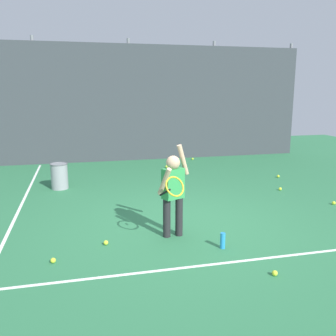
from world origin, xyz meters
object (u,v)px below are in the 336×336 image
object	(u,v)px
tennis_ball_4	(275,273)
tennis_ball_8	(334,203)
tennis_ball_0	(169,170)
tennis_ball_5	(280,189)
tennis_ball_3	(278,176)
water_bottle	(223,241)
tennis_ball_1	(193,159)
tennis_ball_2	(106,243)
tennis_ball_7	(53,260)
ball_hopper	(59,176)
tennis_player	(173,189)
tennis_ball_6	(167,167)

from	to	relation	value
tennis_ball_4	tennis_ball_8	xyz separation A→B (m)	(2.47, 2.19, 0.00)
tennis_ball_0	tennis_ball_5	xyz separation A→B (m)	(1.85, -2.47, 0.00)
tennis_ball_0	tennis_ball_8	distance (m)	4.28
tennis_ball_3	water_bottle	bearing A→B (deg)	-129.16
tennis_ball_1	tennis_ball_2	world-z (taller)	same
tennis_ball_5	tennis_ball_2	bearing A→B (deg)	-152.70
tennis_ball_7	tennis_ball_8	bearing A→B (deg)	13.98
tennis_ball_1	tennis_ball_2	size ratio (longest dim) A/B	1.00
tennis_ball_4	ball_hopper	bearing A→B (deg)	119.24
tennis_ball_0	tennis_ball_8	world-z (taller)	same
tennis_ball_3	tennis_ball_5	xyz separation A→B (m)	(-0.58, -1.08, 0.00)
tennis_ball_0	tennis_ball_2	bearing A→B (deg)	-114.22
water_bottle	tennis_ball_2	size ratio (longest dim) A/B	3.33
tennis_player	tennis_ball_5	bearing A→B (deg)	11.45
tennis_player	tennis_ball_0	bearing A→B (deg)	54.64
tennis_player	tennis_ball_7	distance (m)	1.87
tennis_ball_4	tennis_ball_5	xyz separation A→B (m)	(2.02, 3.34, 0.00)
tennis_ball_2	tennis_ball_4	xyz separation A→B (m)	(1.84, -1.35, 0.00)
tennis_ball_3	tennis_ball_4	distance (m)	5.13
tennis_ball_6	tennis_ball_4	bearing A→B (deg)	-91.81
water_bottle	tennis_ball_7	distance (m)	2.22
tennis_ball_3	tennis_ball_8	bearing A→B (deg)	-93.26
tennis_ball_3	tennis_ball_6	world-z (taller)	same
tennis_ball_8	tennis_ball_1	bearing A→B (deg)	103.82
tennis_ball_6	ball_hopper	bearing A→B (deg)	-150.11
water_bottle	tennis_ball_5	size ratio (longest dim) A/B	3.33
tennis_ball_5	tennis_ball_8	distance (m)	1.23
tennis_ball_2	tennis_ball_5	world-z (taller)	same
water_bottle	tennis_ball_8	distance (m)	3.08
tennis_ball_1	ball_hopper	bearing A→B (deg)	-146.42
tennis_player	ball_hopper	xyz separation A→B (m)	(-1.73, 3.19, -0.44)
tennis_ball_3	tennis_ball_4	size ratio (longest dim) A/B	1.00
tennis_ball_1	tennis_ball_7	world-z (taller)	same
tennis_ball_7	tennis_ball_1	bearing A→B (deg)	58.72
tennis_ball_0	tennis_ball_6	xyz separation A→B (m)	(0.03, 0.40, 0.00)
ball_hopper	tennis_ball_1	size ratio (longest dim) A/B	8.52
tennis_ball_8	tennis_ball_5	bearing A→B (deg)	111.58
ball_hopper	water_bottle	size ratio (longest dim) A/B	2.55
tennis_ball_0	water_bottle	bearing A→B (deg)	-95.41
water_bottle	tennis_ball_1	world-z (taller)	water_bottle
tennis_ball_8	water_bottle	bearing A→B (deg)	-154.30
tennis_ball_1	tennis_ball_4	world-z (taller)	same
water_bottle	tennis_ball_1	xyz separation A→B (m)	(1.55, 6.30, -0.08)
tennis_ball_1	tennis_ball_8	size ratio (longest dim) A/B	1.00
tennis_ball_0	tennis_ball_4	bearing A→B (deg)	-91.65
water_bottle	tennis_ball_6	distance (m)	5.37
tennis_ball_3	tennis_ball_4	xyz separation A→B (m)	(-2.60, -4.42, 0.00)
tennis_ball_5	tennis_ball_8	size ratio (longest dim) A/B	1.00
tennis_ball_0	tennis_ball_8	xyz separation A→B (m)	(2.30, -3.61, 0.00)
ball_hopper	tennis_ball_8	size ratio (longest dim) A/B	8.52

